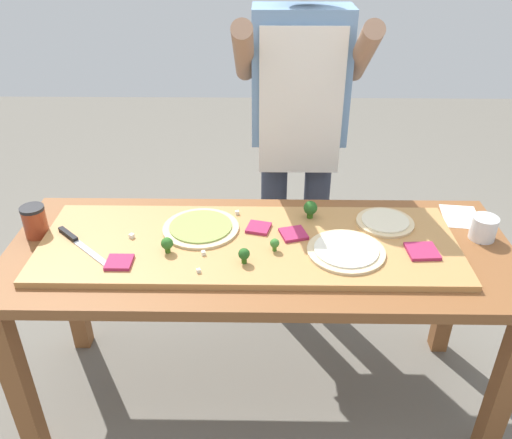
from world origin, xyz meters
TOP-DOWN VIEW (x-y plane):
  - ground_plane at (0.00, 0.00)m, footprint 8.00×8.00m
  - prep_table at (0.00, 0.00)m, footprint 1.78×0.70m
  - cutting_board at (-0.04, 0.00)m, footprint 1.46×0.49m
  - chefs_knife at (-0.64, -0.01)m, footprint 0.24×0.23m
  - pizza_whole_pesto_green at (-0.22, 0.08)m, footprint 0.28×0.28m
  - pizza_whole_white_garlic at (0.29, -0.07)m, footprint 0.27×0.27m
  - pizza_whole_cheese_artichoke at (0.46, 0.13)m, footprint 0.21×0.21m
  - pizza_slice_near_left at (0.55, -0.06)m, footprint 0.11×0.11m
  - pizza_slice_near_right at (0.12, 0.04)m, footprint 0.11×0.11m
  - pizza_slice_far_left at (-0.01, 0.08)m, footprint 0.10×0.10m
  - pizza_slice_center at (-0.46, -0.14)m, footprint 0.08×0.08m
  - broccoli_floret_back_right at (0.19, 0.17)m, footprint 0.05×0.05m
  - broccoli_floret_center_left at (-0.05, -0.13)m, footprint 0.04×0.04m
  - broccoli_floret_back_mid at (0.05, -0.06)m, footprint 0.03×0.03m
  - broccoli_floret_front_left at (-0.31, -0.07)m, footprint 0.04×0.04m
  - cheese_crumble_a at (-0.20, -0.18)m, footprint 0.02×0.02m
  - cheese_crumble_b at (-0.19, -0.09)m, footprint 0.02×0.02m
  - cheese_crumble_c at (-0.45, 0.02)m, footprint 0.02×0.02m
  - cheese_crumble_d at (-0.09, 0.19)m, footprint 0.02×0.02m
  - flour_cup at (0.80, 0.07)m, footprint 0.09×0.09m
  - sauce_jar at (-0.81, 0.06)m, footprint 0.09×0.09m
  - recipe_note at (0.77, 0.22)m, footprint 0.15×0.19m
  - cook_center at (0.16, 0.62)m, footprint 0.54×0.39m

SIDE VIEW (x-z plane):
  - ground_plane at x=0.00m, z-range 0.00..0.00m
  - prep_table at x=0.00m, z-range 0.27..1.02m
  - recipe_note at x=0.77m, z-range 0.75..0.75m
  - cutting_board at x=-0.04m, z-range 0.75..0.77m
  - chefs_knife at x=-0.64m, z-range 0.77..0.79m
  - pizza_slice_near_left at x=0.55m, z-range 0.77..0.78m
  - pizza_slice_near_right at x=0.12m, z-range 0.77..0.78m
  - pizza_slice_far_left at x=-0.01m, z-range 0.77..0.78m
  - pizza_slice_center at x=-0.46m, z-range 0.77..0.78m
  - cheese_crumble_a at x=-0.20m, z-range 0.77..0.79m
  - cheese_crumble_b at x=-0.19m, z-range 0.77..0.79m
  - cheese_crumble_d at x=-0.09m, z-range 0.77..0.79m
  - pizza_whole_white_garlic at x=0.29m, z-range 0.77..0.79m
  - pizza_whole_cheese_artichoke at x=0.46m, z-range 0.77..0.79m
  - pizza_whole_pesto_green at x=-0.22m, z-range 0.77..0.79m
  - cheese_crumble_c at x=-0.45m, z-range 0.77..0.79m
  - flour_cup at x=0.80m, z-range 0.74..0.83m
  - broccoli_floret_back_mid at x=0.05m, z-range 0.78..0.82m
  - broccoli_floret_front_left at x=-0.31m, z-range 0.78..0.83m
  - broccoli_floret_center_left at x=-0.05m, z-range 0.78..0.83m
  - sauce_jar at x=-0.81m, z-range 0.75..0.87m
  - broccoli_floret_back_right at x=0.19m, z-range 0.78..0.85m
  - cook_center at x=0.16m, z-range 0.16..1.83m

